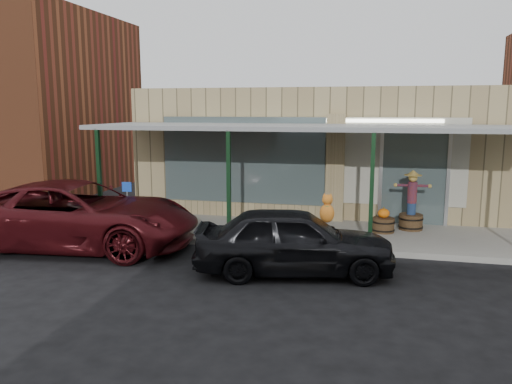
% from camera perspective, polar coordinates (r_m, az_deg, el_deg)
% --- Properties ---
extents(ground, '(120.00, 120.00, 0.00)m').
position_cam_1_polar(ground, '(10.83, 3.00, -9.67)').
color(ground, black).
rests_on(ground, ground).
extents(sidewalk, '(40.00, 3.20, 0.15)m').
position_cam_1_polar(sidewalk, '(14.22, 5.59, -4.69)').
color(sidewalk, gray).
rests_on(sidewalk, ground).
extents(storefront, '(12.00, 6.25, 4.20)m').
position_cam_1_polar(storefront, '(18.38, 7.59, 4.88)').
color(storefront, '#9E8B61').
rests_on(storefront, ground).
extents(awning, '(12.00, 3.00, 3.04)m').
position_cam_1_polar(awning, '(13.76, 5.76, 7.20)').
color(awning, gray).
rests_on(awning, ground).
extents(block_buildings_near, '(61.00, 8.00, 8.00)m').
position_cam_1_polar(block_buildings_near, '(19.28, 14.05, 9.88)').
color(block_buildings_near, brown).
rests_on(block_buildings_near, ground).
extents(barrel_scarecrow, '(1.03, 0.76, 1.70)m').
position_cam_1_polar(barrel_scarecrow, '(14.82, 17.33, -1.93)').
color(barrel_scarecrow, '#503920').
rests_on(barrel_scarecrow, sidewalk).
extents(barrel_pumpkin, '(0.76, 0.76, 0.72)m').
position_cam_1_polar(barrel_pumpkin, '(14.35, 14.33, -3.47)').
color(barrel_pumpkin, '#503920').
rests_on(barrel_pumpkin, sidewalk).
extents(handicap_sign, '(0.28, 0.04, 1.34)m').
position_cam_1_polar(handicap_sign, '(14.72, -14.50, -0.73)').
color(handicap_sign, gray).
rests_on(handicap_sign, sidewalk).
extents(parked_sedan, '(4.55, 2.51, 1.64)m').
position_cam_1_polar(parked_sedan, '(10.89, 4.38, -5.53)').
color(parked_sedan, black).
rests_on(parked_sedan, ground).
extents(car_maroon, '(6.46, 3.50, 1.72)m').
position_cam_1_polar(car_maroon, '(13.60, -19.81, -2.49)').
color(car_maroon, '#430D11').
rests_on(car_maroon, ground).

